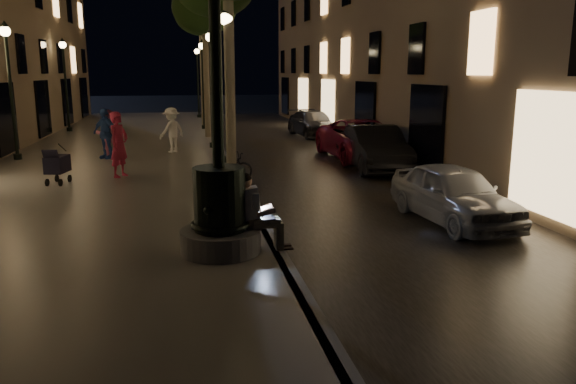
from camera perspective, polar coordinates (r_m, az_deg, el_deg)
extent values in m
plane|color=black|center=(22.74, -6.70, 3.72)|extent=(120.00, 120.00, 0.00)
cube|color=black|center=(23.15, 0.74, 3.98)|extent=(6.00, 45.00, 0.02)
cube|color=slate|center=(22.80, -16.80, 3.56)|extent=(8.00, 45.00, 0.20)
cube|color=#59595B|center=(22.73, -6.70, 3.97)|extent=(0.25, 45.00, 0.20)
cylinder|color=#59595B|center=(9.90, -6.86, -4.93)|extent=(1.40, 1.40, 0.40)
cylinder|color=black|center=(9.70, -6.97, -0.69)|extent=(0.90, 0.90, 1.10)
torus|color=black|center=(9.81, -6.90, -3.26)|extent=(1.04, 1.04, 0.10)
torus|color=black|center=(9.62, -7.03, 1.63)|extent=(0.89, 0.89, 0.09)
cylinder|color=black|center=(9.47, -7.31, 12.10)|extent=(0.20, 0.20, 3.20)
cube|color=tan|center=(9.86, -3.71, -3.15)|extent=(0.38, 0.25, 0.19)
cube|color=white|center=(9.77, -4.10, -1.15)|extent=(0.47, 0.27, 0.59)
sphere|color=tan|center=(9.68, -4.32, 1.06)|extent=(0.22, 0.22, 0.22)
sphere|color=black|center=(9.68, -4.38, 1.31)|extent=(0.22, 0.22, 0.22)
cube|color=tan|center=(9.81, -2.18, -3.22)|extent=(0.48, 0.14, 0.15)
cube|color=tan|center=(9.99, -2.35, -2.94)|extent=(0.48, 0.14, 0.15)
cube|color=tan|center=(9.91, -0.85, -4.53)|extent=(0.14, 0.13, 0.49)
cube|color=tan|center=(10.09, -1.04, -4.23)|extent=(0.14, 0.13, 0.49)
cube|color=black|center=(10.00, -0.26, -5.77)|extent=(0.27, 0.10, 0.03)
cube|color=black|center=(10.17, -0.45, -5.45)|extent=(0.27, 0.10, 0.03)
cube|color=black|center=(9.88, -2.15, -2.60)|extent=(0.25, 0.34, 0.02)
cube|color=black|center=(9.83, -3.12, -2.00)|extent=(0.09, 0.34, 0.22)
cube|color=#ABD5F4|center=(9.83, -3.03, -2.00)|extent=(0.07, 0.31, 0.19)
cylinder|color=#6B604C|center=(15.52, -5.90, 9.89)|extent=(0.28, 0.28, 5.00)
cylinder|color=#6B604C|center=(21.50, -7.22, 10.59)|extent=(0.28, 0.28, 5.10)
cylinder|color=#6B604C|center=(27.48, -8.27, 10.66)|extent=(0.28, 0.28, 4.90)
ellipsoid|color=black|center=(27.63, -8.50, 18.04)|extent=(3.00, 3.00, 2.40)
cylinder|color=#6B604C|center=(33.48, -8.65, 11.15)|extent=(0.28, 0.28, 5.20)
ellipsoid|color=black|center=(33.63, -8.85, 17.46)|extent=(3.00, 3.00, 2.40)
cylinder|color=black|center=(15.79, -5.90, 1.15)|extent=(0.28, 0.28, 0.20)
cylinder|color=black|center=(15.53, -6.06, 8.78)|extent=(0.12, 0.12, 4.40)
sphere|color=#FFD88C|center=(15.56, -6.26, 17.07)|extent=(0.36, 0.36, 0.36)
cone|color=black|center=(15.59, -6.28, 17.99)|extent=(0.30, 0.30, 0.22)
cylinder|color=black|center=(23.67, -7.62, 4.76)|extent=(0.28, 0.28, 0.20)
cylinder|color=black|center=(23.50, -7.77, 9.84)|extent=(0.12, 0.12, 4.40)
sphere|color=#FFD88C|center=(23.52, -7.93, 15.33)|extent=(0.36, 0.36, 0.36)
cone|color=black|center=(23.54, -7.95, 15.93)|extent=(0.30, 0.30, 0.22)
cylinder|color=black|center=(31.61, -8.49, 6.56)|extent=(0.28, 0.28, 0.20)
cylinder|color=black|center=(31.49, -8.61, 10.37)|extent=(0.12, 0.12, 4.40)
sphere|color=#FFD88C|center=(31.50, -8.75, 14.46)|extent=(0.36, 0.36, 0.36)
cone|color=black|center=(31.51, -8.76, 14.91)|extent=(0.30, 0.30, 0.22)
cylinder|color=black|center=(39.58, -9.02, 7.64)|extent=(0.28, 0.28, 0.20)
cylinder|color=black|center=(39.48, -9.12, 10.68)|extent=(0.12, 0.12, 4.40)
sphere|color=#FFD88C|center=(39.49, -9.23, 13.94)|extent=(0.36, 0.36, 0.36)
cone|color=black|center=(39.50, -9.24, 14.30)|extent=(0.30, 0.30, 0.22)
cylinder|color=black|center=(22.41, -25.76, 3.25)|extent=(0.28, 0.28, 0.20)
cylinder|color=black|center=(22.23, -26.26, 8.60)|extent=(0.12, 0.12, 4.40)
sphere|color=#FFD88C|center=(22.25, -26.82, 14.37)|extent=(0.36, 0.36, 0.36)
cone|color=black|center=(22.27, -26.88, 15.01)|extent=(0.30, 0.30, 0.22)
cylinder|color=black|center=(32.11, -21.32, 5.95)|extent=(0.28, 0.28, 0.20)
cylinder|color=black|center=(31.99, -21.61, 9.69)|extent=(0.12, 0.12, 4.40)
sphere|color=#FFD88C|center=(32.00, -21.93, 13.71)|extent=(0.36, 0.36, 0.36)
cone|color=black|center=(32.01, -21.97, 14.16)|extent=(0.30, 0.30, 0.22)
cube|color=black|center=(16.92, -22.40, 2.64)|extent=(0.62, 0.86, 0.46)
cube|color=black|center=(16.55, -22.98, 3.48)|extent=(0.44, 0.26, 0.30)
cylinder|color=black|center=(16.80, -23.27, 0.89)|extent=(0.08, 0.21, 0.21)
cylinder|color=black|center=(16.65, -22.11, 0.89)|extent=(0.08, 0.21, 0.21)
cylinder|color=black|center=(17.35, -22.43, 1.29)|extent=(0.08, 0.21, 0.21)
cylinder|color=black|center=(17.21, -21.30, 1.30)|extent=(0.08, 0.21, 0.21)
cylinder|color=black|center=(17.24, -21.96, 4.22)|extent=(0.13, 0.46, 0.28)
imported|color=#9EA0A5|center=(12.93, 16.49, -0.16)|extent=(1.82, 3.92, 1.30)
imported|color=black|center=(19.38, 8.85, 4.44)|extent=(2.02, 4.67, 1.49)
imported|color=maroon|center=(21.70, 7.54, 5.30)|extent=(2.56, 5.43, 1.50)
imported|color=#313137|center=(29.45, 2.58, 6.97)|extent=(2.25, 4.65, 1.30)
imported|color=#AA223D|center=(17.45, -16.79, 4.65)|extent=(0.76, 0.85, 1.95)
imported|color=pink|center=(21.58, -17.83, 5.65)|extent=(1.00, 0.87, 1.75)
imported|color=white|center=(22.42, -11.72, 6.18)|extent=(1.27, 1.21, 1.74)
imported|color=navy|center=(21.39, -18.09, 5.66)|extent=(1.11, 0.98, 1.81)
imported|color=black|center=(16.05, -6.38, 2.49)|extent=(1.70, 0.93, 0.85)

